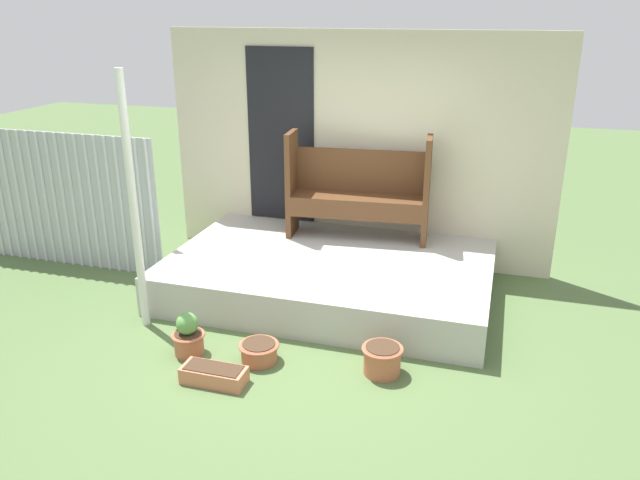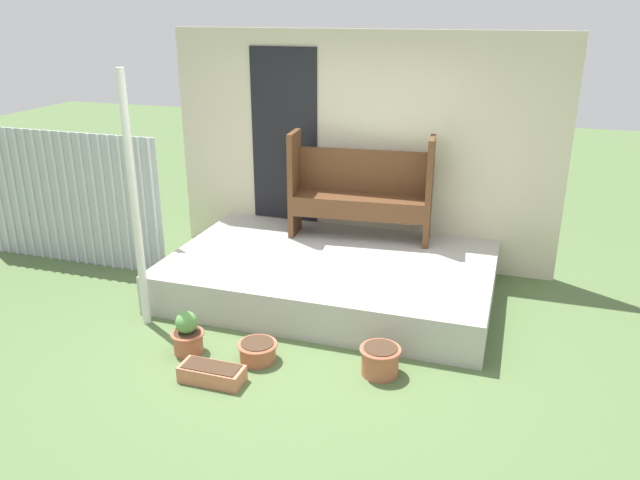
% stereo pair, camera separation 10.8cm
% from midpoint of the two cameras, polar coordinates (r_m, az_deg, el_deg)
% --- Properties ---
extents(ground_plane, '(24.00, 24.00, 0.00)m').
position_cam_midpoint_polar(ground_plane, '(5.69, -2.63, -9.17)').
color(ground_plane, '#516B3D').
extents(porch_slab, '(3.26, 2.09, 0.40)m').
position_cam_midpoint_polar(porch_slab, '(6.48, 0.42, -3.26)').
color(porch_slab, '#B2AFA8').
rests_on(porch_slab, ground_plane).
extents(house_wall, '(4.46, 0.08, 2.60)m').
position_cam_midpoint_polar(house_wall, '(7.14, 2.61, 8.31)').
color(house_wall, beige).
rests_on(house_wall, ground_plane).
extents(fence_corrugated, '(2.47, 0.05, 1.54)m').
position_cam_midpoint_polar(fence_corrugated, '(7.66, -23.04, 3.39)').
color(fence_corrugated, '#ADB2B7').
rests_on(fence_corrugated, ground_plane).
extents(support_post, '(0.07, 0.07, 2.35)m').
position_cam_midpoint_polar(support_post, '(5.76, -17.21, 3.05)').
color(support_post, silver).
rests_on(support_post, ground_plane).
extents(bench, '(1.57, 0.54, 1.16)m').
position_cam_midpoint_polar(bench, '(6.84, 3.06, 4.86)').
color(bench, '#54331C').
rests_on(bench, porch_slab).
extents(flower_pot_left, '(0.29, 0.29, 0.39)m').
position_cam_midpoint_polar(flower_pot_left, '(5.53, -12.51, -8.59)').
color(flower_pot_left, '#B26042').
rests_on(flower_pot_left, ground_plane).
extents(flower_pot_middle, '(0.35, 0.35, 0.17)m').
position_cam_midpoint_polar(flower_pot_middle, '(5.37, -6.18, -10.06)').
color(flower_pot_middle, '#B26042').
rests_on(flower_pot_middle, ground_plane).
extents(flower_pot_right, '(0.34, 0.34, 0.25)m').
position_cam_midpoint_polar(flower_pot_right, '(5.18, 5.10, -10.75)').
color(flower_pot_right, '#B26042').
rests_on(flower_pot_right, ground_plane).
extents(planter_box_rect, '(0.52, 0.22, 0.14)m').
position_cam_midpoint_polar(planter_box_rect, '(5.15, -10.26, -12.04)').
color(planter_box_rect, '#C67251').
rests_on(planter_box_rect, ground_plane).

